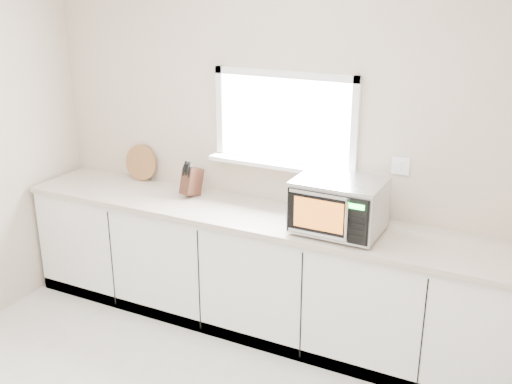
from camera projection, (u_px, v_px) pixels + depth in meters
The scene contains 7 objects.
back_wall at pixel (285, 145), 4.35m from camera, with size 4.00×0.17×2.70m.
cabinets at pixel (267, 275), 4.41m from camera, with size 3.92×0.60×0.88m, color white.
countertop at pixel (267, 218), 4.25m from camera, with size 3.92×0.64×0.04m, color beige.
microwave at pixel (339, 205), 3.90m from camera, with size 0.57×0.47×0.36m.
knife_block at pixel (192, 181), 4.58m from camera, with size 0.13×0.21×0.29m.
cutting_board at pixel (141, 163), 4.94m from camera, with size 0.30×0.30×0.02m, color brown.
coffee_grinder at pixel (327, 201), 4.21m from camera, with size 0.15×0.15×0.22m.
Camera 1 is at (1.70, -1.87, 2.50)m, focal length 42.00 mm.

